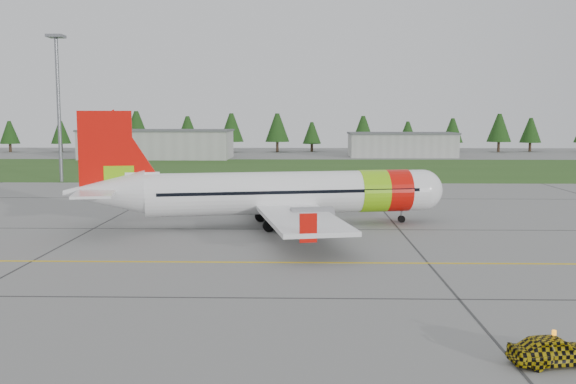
{
  "coord_description": "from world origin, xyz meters",
  "views": [
    {
      "loc": [
        2.15,
        -31.44,
        9.07
      ],
      "look_at": [
        0.97,
        18.83,
        3.2
      ],
      "focal_mm": 40.0,
      "sensor_mm": 36.0,
      "label": 1
    }
  ],
  "objects": [
    {
      "name": "ground",
      "position": [
        0.0,
        0.0,
        0.0
      ],
      "size": [
        320.0,
        320.0,
        0.0
      ],
      "primitive_type": "plane",
      "color": "gray",
      "rests_on": "ground"
    },
    {
      "name": "aircraft",
      "position": [
        0.22,
        21.68,
        2.77
      ],
      "size": [
        31.37,
        29.36,
        9.59
      ],
      "rotation": [
        0.0,
        0.0,
        0.2
      ],
      "color": "white",
      "rests_on": "ground"
    },
    {
      "name": "follow_me_car",
      "position": [
        11.39,
        -8.47,
        1.65
      ],
      "size": [
        1.34,
        1.5,
        3.3
      ],
      "primitive_type": "imported",
      "rotation": [
        0.0,
        0.0,
        1.75
      ],
      "color": "gold",
      "rests_on": "ground"
    },
    {
      "name": "service_van",
      "position": [
        -23.18,
        56.98,
        1.97
      ],
      "size": [
        1.71,
        1.66,
        3.95
      ],
      "primitive_type": "imported",
      "rotation": [
        0.0,
        0.0,
        0.31
      ],
      "color": "white",
      "rests_on": "ground"
    },
    {
      "name": "grass_strip",
      "position": [
        0.0,
        82.0,
        0.01
      ],
      "size": [
        320.0,
        50.0,
        0.03
      ],
      "primitive_type": "cube",
      "color": "#30561E",
      "rests_on": "ground"
    },
    {
      "name": "taxi_guideline",
      "position": [
        0.0,
        8.0,
        0.01
      ],
      "size": [
        120.0,
        0.25,
        0.02
      ],
      "primitive_type": "cube",
      "color": "gold",
      "rests_on": "ground"
    },
    {
      "name": "hangar_west",
      "position": [
        -30.0,
        110.0,
        3.0
      ],
      "size": [
        32.0,
        14.0,
        6.0
      ],
      "primitive_type": "cube",
      "color": "#A8A8A3",
      "rests_on": "ground"
    },
    {
      "name": "hangar_east",
      "position": [
        25.0,
        118.0,
        2.6
      ],
      "size": [
        24.0,
        12.0,
        5.2
      ],
      "primitive_type": "cube",
      "color": "#A8A8A3",
      "rests_on": "ground"
    },
    {
      "name": "floodlight_mast",
      "position": [
        -32.0,
        58.0,
        10.0
      ],
      "size": [
        0.5,
        0.5,
        20.0
      ],
      "primitive_type": "cylinder",
      "color": "slate",
      "rests_on": "ground"
    },
    {
      "name": "treeline",
      "position": [
        0.0,
        138.0,
        5.0
      ],
      "size": [
        160.0,
        8.0,
        10.0
      ],
      "primitive_type": null,
      "color": "#1C3F14",
      "rests_on": "ground"
    }
  ]
}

